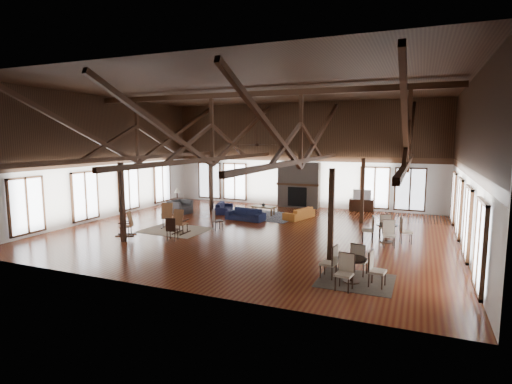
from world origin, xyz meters
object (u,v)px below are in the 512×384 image
at_px(armchair, 180,207).
at_px(tv_console, 362,205).
at_px(cafe_table_near, 352,265).
at_px(cafe_table_far, 387,230).
at_px(sofa_navy_front, 245,214).
at_px(coffee_table, 263,207).
at_px(sofa_orange, 299,213).
at_px(sofa_navy_left, 224,207).

xyz_separation_m(armchair, tv_console, (8.79, 4.45, -0.03)).
relative_size(cafe_table_near, cafe_table_far, 0.97).
distance_m(sofa_navy_front, tv_console, 6.79).
distance_m(sofa_navy_front, armchair, 3.91).
distance_m(coffee_table, cafe_table_near, 10.08).
height_order(sofa_orange, armchair, armchair).
bearing_deg(tv_console, cafe_table_near, -83.55).
distance_m(cafe_table_far, tv_console, 6.75).
relative_size(sofa_orange, tv_console, 1.44).
bearing_deg(sofa_navy_left, armchair, 105.84).
height_order(sofa_navy_front, sofa_orange, sofa_navy_front).
bearing_deg(cafe_table_near, sofa_navy_front, 132.89).
relative_size(coffee_table, tv_console, 1.02).
height_order(sofa_navy_front, cafe_table_near, cafe_table_near).
xyz_separation_m(sofa_navy_left, coffee_table, (2.25, 0.07, 0.15)).
relative_size(armchair, tv_console, 0.84).
distance_m(sofa_orange, coffee_table, 2.00).
bearing_deg(sofa_orange, cafe_table_near, 43.21).
bearing_deg(coffee_table, sofa_orange, 5.19).
xyz_separation_m(cafe_table_far, tv_console, (-1.82, 6.50, -0.16)).
distance_m(sofa_navy_left, coffee_table, 2.26).
relative_size(sofa_navy_front, sofa_navy_left, 1.07).
height_order(sofa_navy_front, armchair, armchair).
height_order(sofa_navy_front, coffee_table, sofa_navy_front).
height_order(sofa_orange, cafe_table_near, cafe_table_near).
bearing_deg(cafe_table_far, cafe_table_near, -96.22).
distance_m(sofa_navy_left, sofa_orange, 4.24).
height_order(sofa_navy_left, armchair, armchair).
bearing_deg(coffee_table, tv_console, 45.29).
bearing_deg(coffee_table, sofa_navy_left, -167.60).
bearing_deg(armchair, cafe_table_near, -114.52).
distance_m(sofa_orange, cafe_table_far, 5.42).
bearing_deg(cafe_table_near, armchair, 145.55).
xyz_separation_m(cafe_table_near, cafe_table_far, (0.53, 4.86, 0.01)).
xyz_separation_m(sofa_navy_front, tv_console, (4.89, 4.71, 0.04)).
bearing_deg(sofa_orange, sofa_navy_front, -41.81).
xyz_separation_m(sofa_navy_left, sofa_orange, (4.23, -0.13, 0.01)).
height_order(coffee_table, tv_console, tv_console).
height_order(armchair, tv_console, armchair).
relative_size(sofa_navy_front, sofa_orange, 1.03).
xyz_separation_m(sofa_navy_left, armchair, (-1.98, -1.24, 0.09)).
bearing_deg(sofa_orange, coffee_table, -78.01).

